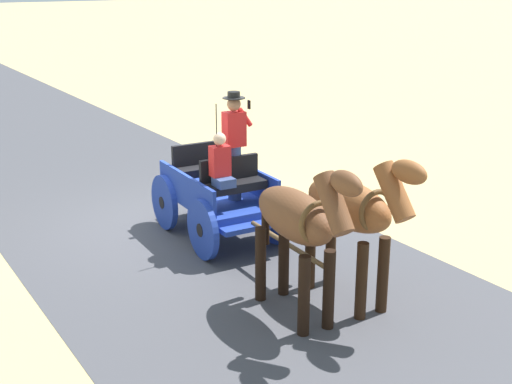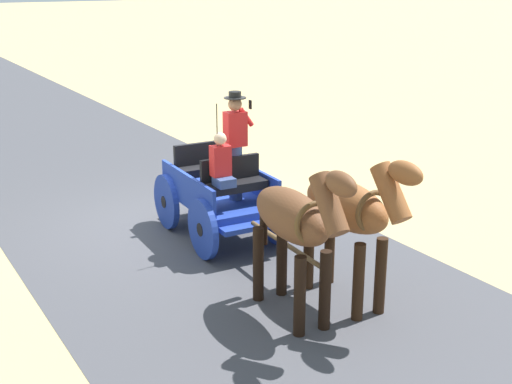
# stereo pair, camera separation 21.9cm
# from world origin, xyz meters

# --- Properties ---
(ground_plane) EXTENTS (200.00, 200.00, 0.00)m
(ground_plane) POSITION_xyz_m (0.00, 0.00, 0.00)
(ground_plane) COLOR tan
(road_surface) EXTENTS (5.73, 160.00, 0.01)m
(road_surface) POSITION_xyz_m (0.00, 0.00, 0.00)
(road_surface) COLOR #424247
(road_surface) RESTS_ON ground
(horse_drawn_carriage) EXTENTS (1.52, 4.51, 2.50)m
(horse_drawn_carriage) POSITION_xyz_m (-0.47, 0.98, 0.82)
(horse_drawn_carriage) COLOR #1E3899
(horse_drawn_carriage) RESTS_ON ground
(horse_near_side) EXTENTS (0.56, 2.13, 2.21)m
(horse_near_side) POSITION_xyz_m (-0.74, 4.02, 1.32)
(horse_near_side) COLOR brown
(horse_near_side) RESTS_ON ground
(horse_off_side) EXTENTS (0.66, 2.13, 2.21)m
(horse_off_side) POSITION_xyz_m (0.10, 3.98, 1.32)
(horse_off_side) COLOR brown
(horse_off_side) RESTS_ON ground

